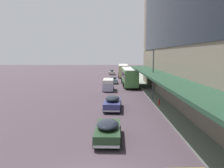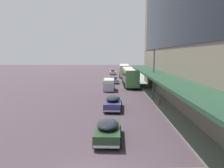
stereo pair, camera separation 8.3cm
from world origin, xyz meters
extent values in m
cube|color=#55984C|center=(4.23, 33.10, 1.84)|extent=(2.54, 11.39, 2.98)
cube|color=black|center=(4.23, 33.10, 2.19)|extent=(2.57, 10.48, 1.31)
cube|color=silver|center=(4.23, 33.10, 3.38)|extent=(2.44, 11.39, 0.12)
cube|color=black|center=(4.17, 38.82, 3.08)|extent=(1.21, 0.07, 0.36)
cylinder|color=black|center=(2.97, 36.95, 0.50)|extent=(0.26, 1.00, 1.00)
cylinder|color=black|center=(5.40, 36.97, 0.50)|extent=(0.26, 1.00, 1.00)
cylinder|color=black|center=(3.05, 29.56, 0.50)|extent=(0.26, 1.00, 1.00)
cylinder|color=black|center=(5.47, 29.58, 0.50)|extent=(0.26, 1.00, 1.00)
cylinder|color=black|center=(3.02, 32.23, 0.50)|extent=(0.26, 1.00, 1.00)
cylinder|color=black|center=(5.45, 32.25, 0.50)|extent=(0.26, 1.00, 1.00)
cube|color=tan|center=(3.97, 50.80, 1.79)|extent=(2.85, 11.31, 2.88)
cube|color=black|center=(3.97, 50.80, 2.13)|extent=(2.87, 10.42, 1.27)
cube|color=silver|center=(3.97, 50.80, 3.28)|extent=(2.75, 11.31, 0.12)
cube|color=black|center=(4.14, 56.46, 2.98)|extent=(1.26, 0.10, 0.36)
cylinder|color=black|center=(2.82, 54.66, 0.50)|extent=(0.28, 1.01, 1.00)
cylinder|color=black|center=(5.35, 54.58, 0.50)|extent=(0.28, 1.01, 1.00)
cylinder|color=black|center=(2.61, 47.35, 0.50)|extent=(0.28, 1.01, 1.00)
cylinder|color=black|center=(5.13, 47.28, 0.50)|extent=(0.28, 1.01, 1.00)
cylinder|color=black|center=(2.69, 49.99, 0.50)|extent=(0.28, 1.01, 1.00)
cylinder|color=black|center=(5.21, 49.92, 0.50)|extent=(0.28, 1.01, 1.00)
cube|color=navy|center=(0.88, 14.24, 0.62)|extent=(2.05, 4.56, 0.79)
ellipsoid|color=#1E232D|center=(0.86, 14.02, 1.29)|extent=(1.72, 2.54, 0.61)
cube|color=silver|center=(1.00, 16.52, 0.37)|extent=(1.72, 0.21, 0.14)
cube|color=silver|center=(0.75, 11.96, 0.37)|extent=(1.72, 0.21, 0.14)
sphere|color=silver|center=(0.50, 16.52, 0.67)|extent=(0.18, 0.18, 0.18)
sphere|color=silver|center=(1.50, 16.47, 0.67)|extent=(0.18, 0.18, 0.18)
cylinder|color=black|center=(0.05, 15.67, 0.32)|extent=(0.17, 0.65, 0.64)
cylinder|color=black|center=(1.85, 15.57, 0.32)|extent=(0.17, 0.65, 0.64)
cylinder|color=black|center=(-0.10, 12.91, 0.32)|extent=(0.17, 0.65, 0.64)
cylinder|color=black|center=(1.70, 12.81, 0.32)|extent=(0.17, 0.65, 0.64)
cube|color=slate|center=(0.98, 36.90, 0.59)|extent=(2.00, 4.29, 0.74)
ellipsoid|color=#1E232D|center=(0.99, 36.69, 1.20)|extent=(1.71, 2.38, 0.53)
cube|color=silver|center=(0.90, 39.06, 0.37)|extent=(1.75, 0.19, 0.14)
cube|color=silver|center=(1.07, 34.74, 0.37)|extent=(1.75, 0.19, 0.14)
sphere|color=silver|center=(0.39, 39.01, 0.64)|extent=(0.18, 0.18, 0.18)
sphere|color=silver|center=(1.40, 39.05, 0.64)|extent=(0.18, 0.18, 0.18)
cylinder|color=black|center=(0.01, 38.17, 0.32)|extent=(0.17, 0.65, 0.64)
cylinder|color=black|center=(1.85, 38.24, 0.32)|extent=(0.17, 0.65, 0.64)
cylinder|color=black|center=(0.12, 35.55, 0.32)|extent=(0.17, 0.65, 0.64)
cylinder|color=black|center=(1.95, 35.63, 0.32)|extent=(0.17, 0.65, 0.64)
cube|color=beige|center=(0.74, 57.48, 0.61)|extent=(1.88, 4.77, 0.79)
ellipsoid|color=#1E232D|center=(0.75, 57.24, 1.28)|extent=(1.58, 2.65, 0.60)
cube|color=silver|center=(0.62, 59.87, 0.37)|extent=(1.57, 0.20, 0.14)
cube|color=silver|center=(0.86, 55.08, 0.37)|extent=(1.57, 0.20, 0.14)
sphere|color=silver|center=(0.17, 59.82, 0.66)|extent=(0.18, 0.18, 0.18)
sphere|color=silver|center=(1.08, 59.86, 0.66)|extent=(0.18, 0.18, 0.18)
cylinder|color=black|center=(-0.16, 58.89, 0.32)|extent=(0.17, 0.65, 0.64)
cylinder|color=black|center=(1.49, 58.97, 0.32)|extent=(0.17, 0.65, 0.64)
cylinder|color=black|center=(-0.01, 55.98, 0.32)|extent=(0.17, 0.65, 0.64)
cylinder|color=black|center=(1.64, 56.06, 0.32)|extent=(0.17, 0.65, 0.64)
cube|color=#254127|center=(0.52, 5.28, 0.60)|extent=(1.87, 4.09, 0.76)
ellipsoid|color=#1E232D|center=(0.52, 5.08, 1.22)|extent=(1.61, 2.27, 0.54)
cube|color=silver|center=(0.58, 7.35, 0.37)|extent=(1.68, 0.16, 0.14)
cube|color=silver|center=(0.47, 3.21, 0.37)|extent=(1.68, 0.16, 0.14)
sphere|color=silver|center=(0.09, 7.33, 0.65)|extent=(0.18, 0.18, 0.18)
sphere|color=silver|center=(1.06, 7.31, 0.65)|extent=(0.18, 0.18, 0.18)
cylinder|color=black|center=(-0.33, 6.56, 0.32)|extent=(0.16, 0.64, 0.64)
cylinder|color=black|center=(1.44, 6.51, 0.32)|extent=(0.16, 0.64, 0.64)
cylinder|color=black|center=(-0.39, 4.05, 0.32)|extent=(0.16, 0.64, 0.64)
cylinder|color=black|center=(1.37, 4.00, 0.32)|extent=(0.16, 0.64, 0.64)
cube|color=#B2B2D1|center=(0.19, 27.21, 0.76)|extent=(1.82, 4.33, 1.29)
cube|color=silver|center=(0.19, 27.21, 1.55)|extent=(1.78, 4.24, 0.83)
cube|color=black|center=(0.19, 27.21, 1.45)|extent=(1.85, 3.90, 0.41)
ellipsoid|color=#B2B2D1|center=(0.22, 29.31, 0.90)|extent=(1.62, 0.63, 1.11)
cylinder|color=black|center=(-0.67, 28.48, 0.32)|extent=(0.17, 0.64, 0.64)
cylinder|color=black|center=(1.08, 28.45, 0.32)|extent=(0.17, 0.64, 0.64)
cylinder|color=black|center=(-0.71, 25.98, 0.32)|extent=(0.17, 0.64, 0.64)
cylinder|color=black|center=(1.04, 25.95, 0.32)|extent=(0.17, 0.64, 0.64)
cylinder|color=#4C4C51|center=(6.34, 19.31, 3.49)|extent=(0.16, 0.16, 6.68)
cylinder|color=#4C4C51|center=(5.74, 19.31, 6.73)|extent=(1.20, 0.10, 0.10)
ellipsoid|color=silver|center=(5.14, 19.31, 6.65)|extent=(0.44, 0.28, 0.20)
cylinder|color=red|center=(6.50, 15.80, 0.43)|extent=(0.20, 0.20, 0.55)
sphere|color=red|center=(6.50, 15.80, 0.76)|extent=(0.18, 0.18, 0.18)
cylinder|color=red|center=(6.50, 15.95, 0.45)|extent=(0.08, 0.10, 0.08)
cylinder|color=red|center=(6.50, 15.65, 0.45)|extent=(0.08, 0.10, 0.08)
camera|label=1|loc=(0.82, -9.88, 6.14)|focal=35.00mm
camera|label=2|loc=(0.90, -9.88, 6.14)|focal=35.00mm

